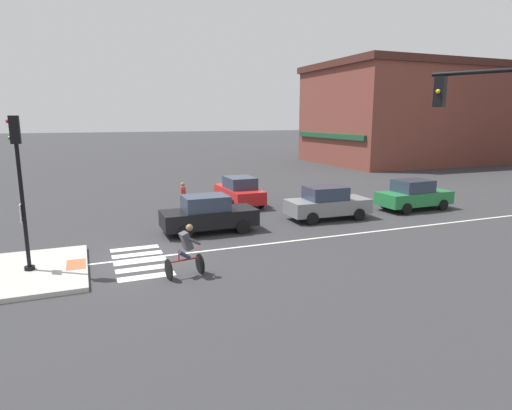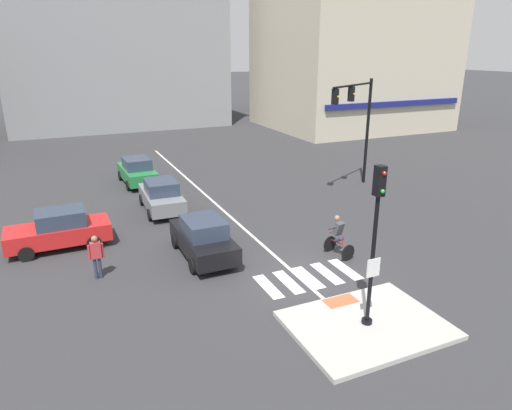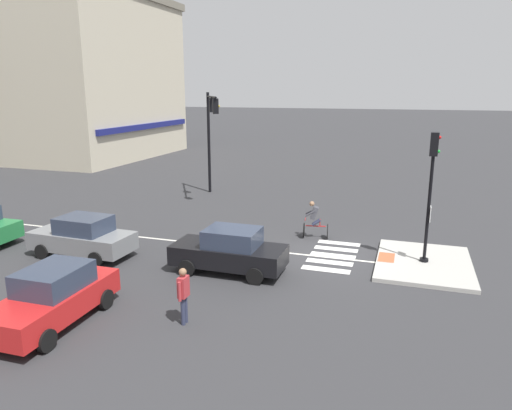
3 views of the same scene
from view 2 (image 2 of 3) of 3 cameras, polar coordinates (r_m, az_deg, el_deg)
ground_plane at (r=17.16m, az=6.14°, el=-8.68°), size 300.00×300.00×0.00m
traffic_island at (r=14.52m, az=13.66°, el=-14.39°), size 4.57×3.44×0.15m
tactile_pad_front at (r=15.40m, az=10.54°, el=-11.72°), size 1.10×0.60×0.01m
signal_pole at (r=13.14m, az=14.68°, el=-3.41°), size 0.44×0.38×4.84m
crosswalk_stripe_a at (r=16.29m, az=1.52°, el=-10.16°), size 0.44×1.80×0.01m
crosswalk_stripe_b at (r=16.62m, az=4.09°, el=-9.58°), size 0.44×1.80×0.01m
crosswalk_stripe_c at (r=16.98m, az=6.54°, el=-9.00°), size 0.44×1.80×0.01m
crosswalk_stripe_d at (r=17.37m, az=8.88°, el=-8.44°), size 0.44×1.80×0.01m
crosswalk_stripe_e at (r=17.79m, az=11.11°, el=-7.88°), size 0.44×1.80×0.01m
lane_centre_line at (r=25.51m, az=-5.72°, el=0.75°), size 0.14×28.00×0.01m
traffic_light_mast at (r=27.22m, az=12.67°, el=11.01°), size 4.23×2.46×6.31m
building_corner_right at (r=50.86m, az=11.88°, el=18.18°), size 17.43×15.07×15.16m
building_far_block at (r=57.94m, az=-17.96°, el=17.43°), size 22.43×22.51×14.54m
car_grey_westbound_far at (r=23.81m, az=-11.75°, el=1.14°), size 1.95×4.15×1.64m
car_red_cross_left at (r=20.67m, az=-23.42°, el=-2.83°), size 4.13×1.90×1.64m
car_green_westbound_distant at (r=29.06m, az=-14.66°, el=4.14°), size 1.95×4.16×1.64m
car_black_westbound_near at (r=18.28m, az=-6.62°, el=-4.10°), size 1.86×4.11×1.64m
cyclist at (r=18.54m, az=10.28°, el=-3.75°), size 0.82×1.18×1.68m
pedestrian_at_curb_left at (r=17.37m, az=-19.39°, el=-5.77°), size 0.55×0.22×1.67m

